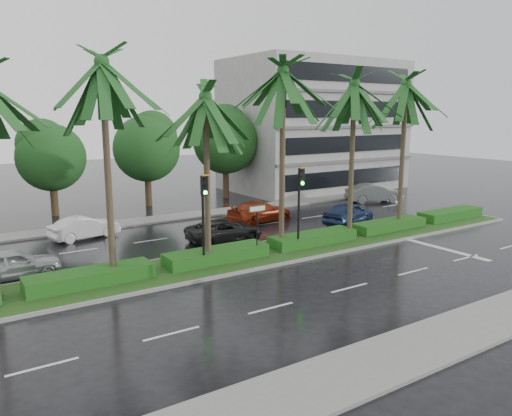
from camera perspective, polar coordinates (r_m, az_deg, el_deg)
ground at (r=25.05m, az=2.67°, el=-5.85°), size 120.00×120.00×0.00m
near_sidewalk at (r=18.30m, az=22.25°, el=-12.93°), size 40.00×2.40×0.12m
far_sidewalk at (r=35.17m, az=-8.87°, el=-1.00°), size 40.00×2.00×0.12m
median at (r=25.81m, az=1.36°, el=-5.15°), size 36.00×4.00×0.15m
hedge at (r=25.71m, az=1.36°, el=-4.36°), size 35.20×1.40×0.60m
lane_markings at (r=26.57m, az=8.54°, el=-4.97°), size 34.00×13.06×0.01m
palm_row at (r=24.16m, az=-1.08°, el=12.90°), size 26.30×4.20×9.91m
signal_median_left at (r=22.55m, az=-5.98°, el=0.07°), size 0.34×0.42×4.36m
signal_median_right at (r=25.49m, az=5.06°, el=1.33°), size 0.34×0.42×4.36m
street_sign at (r=24.36m, az=0.14°, el=-1.16°), size 0.95×0.09×2.60m
bg_trees at (r=40.24m, az=-10.43°, el=7.16°), size 32.92×5.51×7.95m
building at (r=48.68m, az=6.57°, el=9.36°), size 16.00×10.00×12.00m
car_silver at (r=24.44m, az=-25.98°, el=-5.77°), size 1.66×3.93×1.33m
car_white at (r=30.55m, az=-19.01°, el=-2.13°), size 2.16×4.15×1.30m
car_darkgrey at (r=28.39m, az=-3.62°, el=-2.58°), size 2.51×4.63×1.23m
car_red at (r=33.30m, az=0.42°, el=-0.41°), size 2.62×5.03×1.39m
car_blue at (r=33.19m, az=10.54°, el=-0.57°), size 2.83×4.60×1.46m
car_grey at (r=41.85m, az=13.33°, el=1.68°), size 3.08×4.82×1.50m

